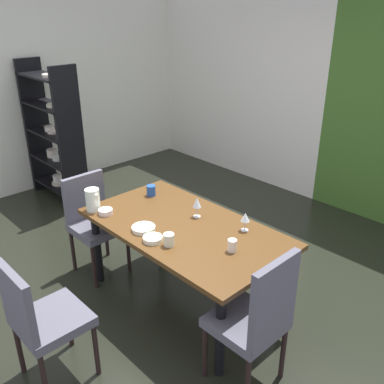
{
  "coord_description": "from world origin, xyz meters",
  "views": [
    {
      "loc": [
        2.71,
        -2.15,
        2.43
      ],
      "look_at": [
        0.18,
        0.27,
        0.85
      ],
      "focal_mm": 40.0,
      "sensor_mm": 36.0,
      "label": 1
    }
  ],
  "objects_px": {
    "dining_table": "(184,235)",
    "serving_bowl_rear": "(144,228)",
    "wine_glass_center": "(197,203)",
    "cup_near_window": "(151,190)",
    "chair_right_near": "(257,317)",
    "display_shelf": "(53,134)",
    "cup_east": "(232,245)",
    "serving_bowl_near_shelf": "(106,212)",
    "chair_left_near": "(93,218)",
    "wine_glass_front": "(245,218)",
    "pitcher_right": "(93,200)",
    "chair_head_near": "(40,317)",
    "cup_north": "(169,240)",
    "serving_bowl_west": "(153,239)"
  },
  "relations": [
    {
      "from": "serving_bowl_rear",
      "to": "cup_north",
      "type": "relative_size",
      "value": 1.99
    },
    {
      "from": "display_shelf",
      "to": "serving_bowl_west",
      "type": "height_order",
      "value": "display_shelf"
    },
    {
      "from": "wine_glass_front",
      "to": "serving_bowl_near_shelf",
      "type": "bearing_deg",
      "value": -147.34
    },
    {
      "from": "chair_head_near",
      "to": "display_shelf",
      "type": "xyz_separation_m",
      "value": [
        -2.72,
        1.54,
        0.33
      ]
    },
    {
      "from": "cup_near_window",
      "to": "display_shelf",
      "type": "bearing_deg",
      "value": 177.4
    },
    {
      "from": "cup_north",
      "to": "serving_bowl_rear",
      "type": "bearing_deg",
      "value": 179.92
    },
    {
      "from": "cup_east",
      "to": "pitcher_right",
      "type": "distance_m",
      "value": 1.33
    },
    {
      "from": "wine_glass_center",
      "to": "cup_near_window",
      "type": "height_order",
      "value": "wine_glass_center"
    },
    {
      "from": "pitcher_right",
      "to": "chair_left_near",
      "type": "bearing_deg",
      "value": 154.24
    },
    {
      "from": "chair_right_near",
      "to": "cup_east",
      "type": "height_order",
      "value": "chair_right_near"
    },
    {
      "from": "cup_north",
      "to": "cup_east",
      "type": "relative_size",
      "value": 1.02
    },
    {
      "from": "wine_glass_front",
      "to": "cup_near_window",
      "type": "relative_size",
      "value": 1.58
    },
    {
      "from": "serving_bowl_west",
      "to": "pitcher_right",
      "type": "relative_size",
      "value": 0.75
    },
    {
      "from": "serving_bowl_west",
      "to": "serving_bowl_near_shelf",
      "type": "distance_m",
      "value": 0.63
    },
    {
      "from": "display_shelf",
      "to": "cup_near_window",
      "type": "relative_size",
      "value": 17.93
    },
    {
      "from": "chair_head_near",
      "to": "cup_north",
      "type": "distance_m",
      "value": 1.02
    },
    {
      "from": "dining_table",
      "to": "wine_glass_center",
      "type": "distance_m",
      "value": 0.29
    },
    {
      "from": "dining_table",
      "to": "serving_bowl_rear",
      "type": "relative_size",
      "value": 9.16
    },
    {
      "from": "chair_right_near",
      "to": "cup_near_window",
      "type": "bearing_deg",
      "value": 74.54
    },
    {
      "from": "pitcher_right",
      "to": "chair_head_near",
      "type": "bearing_deg",
      "value": -50.21
    },
    {
      "from": "wine_glass_center",
      "to": "cup_near_window",
      "type": "relative_size",
      "value": 1.81
    },
    {
      "from": "serving_bowl_near_shelf",
      "to": "pitcher_right",
      "type": "relative_size",
      "value": 0.61
    },
    {
      "from": "serving_bowl_near_shelf",
      "to": "cup_east",
      "type": "relative_size",
      "value": 1.31
    },
    {
      "from": "cup_north",
      "to": "cup_east",
      "type": "height_order",
      "value": "cup_north"
    },
    {
      "from": "display_shelf",
      "to": "serving_bowl_near_shelf",
      "type": "height_order",
      "value": "display_shelf"
    },
    {
      "from": "display_shelf",
      "to": "cup_east",
      "type": "distance_m",
      "value": 3.27
    },
    {
      "from": "chair_right_near",
      "to": "display_shelf",
      "type": "distance_m",
      "value": 3.77
    },
    {
      "from": "wine_glass_center",
      "to": "cup_north",
      "type": "relative_size",
      "value": 1.87
    },
    {
      "from": "dining_table",
      "to": "chair_left_near",
      "type": "distance_m",
      "value": 1.02
    },
    {
      "from": "chair_right_near",
      "to": "serving_bowl_west",
      "type": "relative_size",
      "value": 6.96
    },
    {
      "from": "display_shelf",
      "to": "pitcher_right",
      "type": "height_order",
      "value": "display_shelf"
    },
    {
      "from": "chair_right_near",
      "to": "chair_left_near",
      "type": "distance_m",
      "value": 1.96
    },
    {
      "from": "pitcher_right",
      "to": "serving_bowl_near_shelf",
      "type": "bearing_deg",
      "value": 14.22
    },
    {
      "from": "chair_left_near",
      "to": "cup_east",
      "type": "height_order",
      "value": "chair_left_near"
    },
    {
      "from": "serving_bowl_near_shelf",
      "to": "pitcher_right",
      "type": "xyz_separation_m",
      "value": [
        -0.13,
        -0.03,
        0.08
      ]
    },
    {
      "from": "chair_left_near",
      "to": "serving_bowl_near_shelf",
      "type": "relative_size",
      "value": 7.72
    },
    {
      "from": "chair_left_near",
      "to": "serving_bowl_west",
      "type": "relative_size",
      "value": 6.27
    },
    {
      "from": "chair_left_near",
      "to": "wine_glass_front",
      "type": "bearing_deg",
      "value": 112.75
    },
    {
      "from": "cup_near_window",
      "to": "cup_north",
      "type": "bearing_deg",
      "value": -30.38
    },
    {
      "from": "display_shelf",
      "to": "serving_bowl_near_shelf",
      "type": "bearing_deg",
      "value": -16.29
    },
    {
      "from": "chair_left_near",
      "to": "wine_glass_center",
      "type": "xyz_separation_m",
      "value": [
        0.93,
        0.46,
        0.33
      ]
    },
    {
      "from": "chair_right_near",
      "to": "cup_near_window",
      "type": "relative_size",
      "value": 10.69
    },
    {
      "from": "serving_bowl_west",
      "to": "cup_near_window",
      "type": "relative_size",
      "value": 1.54
    },
    {
      "from": "serving_bowl_west",
      "to": "cup_north",
      "type": "bearing_deg",
      "value": 20.91
    },
    {
      "from": "dining_table",
      "to": "wine_glass_front",
      "type": "height_order",
      "value": "wine_glass_front"
    },
    {
      "from": "serving_bowl_near_shelf",
      "to": "serving_bowl_rear",
      "type": "height_order",
      "value": "serving_bowl_near_shelf"
    },
    {
      "from": "serving_bowl_rear",
      "to": "cup_east",
      "type": "xyz_separation_m",
      "value": [
        0.69,
        0.28,
        0.03
      ]
    },
    {
      "from": "wine_glass_front",
      "to": "cup_near_window",
      "type": "distance_m",
      "value": 1.05
    },
    {
      "from": "chair_head_near",
      "to": "serving_bowl_near_shelf",
      "type": "xyz_separation_m",
      "value": [
        -0.6,
        0.92,
        0.23
      ]
    },
    {
      "from": "chair_left_near",
      "to": "wine_glass_front",
      "type": "distance_m",
      "value": 1.51
    }
  ]
}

